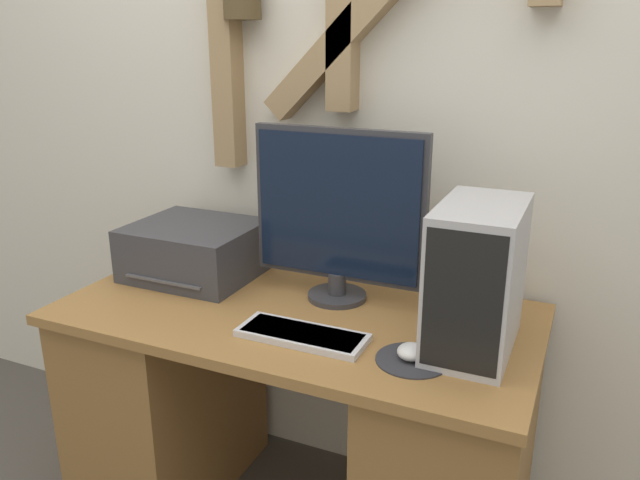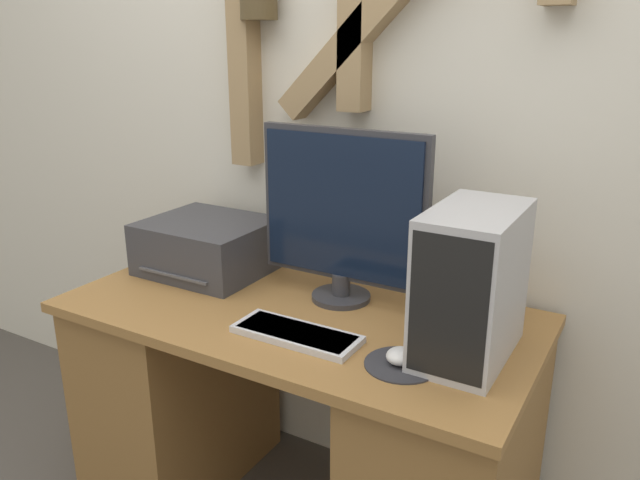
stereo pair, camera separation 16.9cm
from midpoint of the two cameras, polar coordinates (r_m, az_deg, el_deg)
The scene contains 8 objects.
wall_back at distance 2.01m, azimuth 0.36°, elevation 13.94°, with size 6.40×0.17×2.70m.
desk at distance 1.99m, azimuth -4.62°, elevation -16.07°, with size 1.36×0.69×0.76m.
monitor at distance 1.79m, azimuth -1.02°, elevation 2.54°, with size 0.52×0.18×0.51m.
keyboard at distance 1.64m, azimuth -4.62°, elevation -8.70°, with size 0.34×0.13×0.02m.
mousepad at distance 1.54m, azimuth 5.30°, elevation -10.95°, with size 0.18×0.18×0.00m.
mouse at distance 1.53m, azimuth 5.16°, elevation -10.20°, with size 0.07×0.07×0.04m.
computer_tower at distance 1.55m, azimuth 11.12°, elevation -3.52°, with size 0.20×0.34×0.37m.
printer at distance 2.09m, azimuth -13.66°, elevation -0.95°, with size 0.39×0.35×0.17m.
Camera 1 is at (0.74, -1.12, 1.51)m, focal length 35.00 mm.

